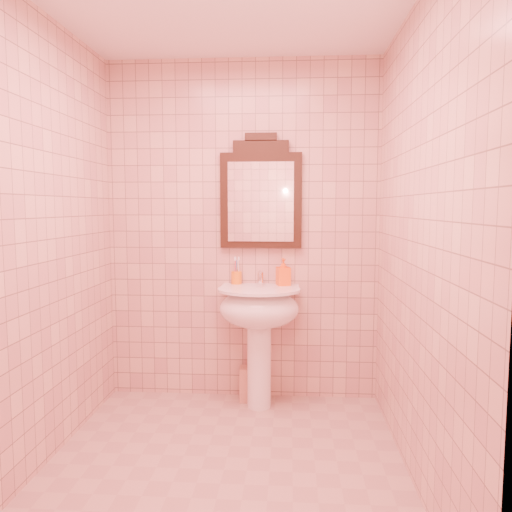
# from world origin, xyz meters

# --- Properties ---
(floor) EXTENTS (2.20, 2.20, 0.00)m
(floor) POSITION_xyz_m (0.00, 0.00, 0.00)
(floor) COLOR tan
(floor) RESTS_ON ground
(back_wall) EXTENTS (2.00, 0.02, 2.50)m
(back_wall) POSITION_xyz_m (0.00, 1.10, 1.25)
(back_wall) COLOR beige
(back_wall) RESTS_ON floor
(pedestal_sink) EXTENTS (0.58, 0.58, 0.86)m
(pedestal_sink) POSITION_xyz_m (0.14, 0.87, 0.66)
(pedestal_sink) COLOR white
(pedestal_sink) RESTS_ON floor
(faucet) EXTENTS (0.04, 0.16, 0.11)m
(faucet) POSITION_xyz_m (0.14, 1.01, 0.92)
(faucet) COLOR white
(faucet) RESTS_ON pedestal_sink
(mirror) EXTENTS (0.59, 0.06, 0.83)m
(mirror) POSITION_xyz_m (0.14, 1.07, 1.52)
(mirror) COLOR black
(mirror) RESTS_ON back_wall
(toothbrush_cup) EXTENTS (0.08, 0.08, 0.18)m
(toothbrush_cup) POSITION_xyz_m (-0.04, 1.05, 0.91)
(toothbrush_cup) COLOR orange
(toothbrush_cup) RESTS_ON pedestal_sink
(soap_dispenser) EXTENTS (0.11, 0.12, 0.20)m
(soap_dispenser) POSITION_xyz_m (0.31, 1.01, 0.96)
(soap_dispenser) COLOR orange
(soap_dispenser) RESTS_ON pedestal_sink
(towel) EXTENTS (0.21, 0.15, 0.25)m
(towel) POSITION_xyz_m (0.09, 1.00, 0.12)
(towel) COLOR tan
(towel) RESTS_ON floor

